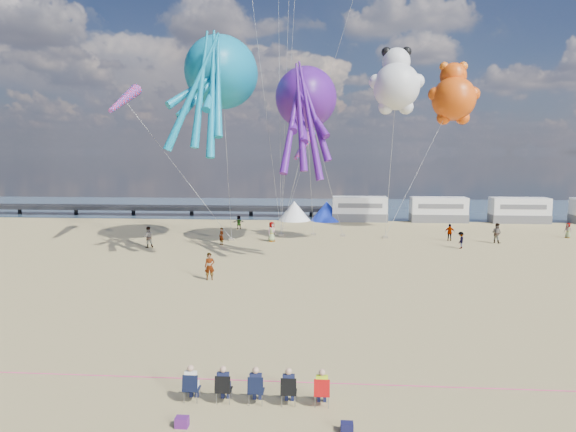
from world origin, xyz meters
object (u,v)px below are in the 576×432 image
Objects in this scene: beachgoer_6 at (272,232)px; sandbag_d at (343,235)px; cooler_navy at (347,427)px; kite_octopus_teal at (222,73)px; motorhome_1 at (438,210)px; sandbag_a at (232,240)px; sandbag_b at (313,234)px; cooler_purple at (182,422)px; beachgoer_7 at (148,237)px; windsock_right at (304,145)px; tent_white at (294,211)px; beachgoer_0 at (568,230)px; sandbag_e at (281,235)px; motorhome_0 at (359,209)px; beachgoer_5 at (221,236)px; sandbag_c at (385,237)px; tent_blue at (327,211)px; kite_octopus_purple at (306,98)px; kite_teddy_orange at (454,99)px; standing_person at (210,266)px; beachgoer_3 at (450,232)px; kite_panda at (396,87)px; spectator_row at (256,384)px; beachgoer_4 at (239,222)px; beachgoer_2 at (461,240)px; windsock_left at (124,100)px; windsock_mid at (309,109)px; motorhome_2 at (519,210)px.

sandbag_d is (6.79, 3.34, -0.83)m from beachgoer_6.
kite_octopus_teal reaches higher than cooler_navy.
cooler_navy is (-12.89, -48.22, -1.35)m from motorhome_1.
sandbag_b is at bearing 26.48° from sandbag_a.
beachgoer_6 is at bearing 91.30° from cooler_purple.
windsock_right is (13.57, 4.55, 8.13)m from beachgoer_7.
beachgoer_0 is at bearing -21.62° from tent_white.
motorhome_0 is at bearing 54.44° from sandbag_e.
beachgoer_5 is 16.02m from sandbag_c.
sandbag_a is (-9.03, -15.16, -1.09)m from tent_blue.
sandbag_b is 0.04× the size of kite_octopus_purple.
sandbag_b is at bearing -3.66° from beachgoer_6.
sandbag_d is 17.78m from kite_teddy_orange.
tent_blue is 26.17m from beachgoer_0.
tent_blue reaches higher than beachgoer_7.
beachgoer_3 is (19.41, 16.57, -0.09)m from standing_person.
tent_white is at bearing 115.26° from sandbag_d.
beachgoer_5 is 20.18m from kite_panda.
spectator_row is 4.05× the size of beachgoer_4.
beachgoer_2 is at bearing -18.81° from sandbag_e.
beachgoer_7 reaches higher than sandbag_d.
beachgoer_0 is 27.49m from windsock_right.
cooler_navy is (4.61, -48.22, -1.05)m from tent_white.
beachgoer_4 is (-5.63, -7.73, -0.45)m from tent_white.
beachgoer_7 is 12.47m from windsock_left.
windsock_mid is (7.38, -0.84, 12.13)m from sandbag_a.
windsock_right is at bearing 46.99° from kite_octopus_teal.
kite_octopus_teal reaches higher than sandbag_d.
standing_person reaches higher than beachgoer_5.
beachgoer_3 is at bearing -87.50° from kite_teddy_orange.
sandbag_d is (5.61, -11.89, -1.09)m from tent_white.
tent_blue reaches higher than sandbag_b.
cooler_purple is 0.21× the size of beachgoer_6.
tent_blue reaches higher than beachgoer_4.
kite_panda is at bearing 71.43° from cooler_purple.
kite_octopus_purple is at bearing 27.67° from beachgoer_3.
beachgoer_5 is 0.13× the size of kite_octopus_purple.
kite_octopus_teal reaches higher than beachgoer_0.
beachgoer_6 is 3.40m from sandbag_e.
tent_white is (-17.50, 0.00, -0.30)m from motorhome_1.
sandbag_a is 14.97m from sandbag_c.
beachgoer_6 reaches higher than beachgoer_2.
kite_panda is (1.76, -17.96, 12.40)m from motorhome_0.
kite_octopus_teal reaches higher than motorhome_2.
tent_blue is at bearing 59.21° from sandbag_a.
beachgoer_4 is 17.84m from windsock_left.
tent_blue is 2.66× the size of beachgoer_4.
windsock_right is (0.15, 32.01, 8.41)m from spectator_row.
motorhome_0 is 8.01m from tent_white.
beachgoer_4 is at bearing 162.22° from sandbag_c.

